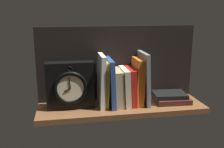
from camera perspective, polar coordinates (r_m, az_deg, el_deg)
ground_plane at (r=126.43cm, az=2.09°, el=-7.33°), size 78.60×22.51×2.50cm
back_panel at (r=130.86cm, az=1.16°, el=2.36°), size 78.60×1.20×36.64cm
book_white_catcher at (r=122.15cm, az=-2.35°, el=-1.45°), size 2.81×14.48×24.47cm
book_yellow_seinlanguage at (r=122.86cm, az=-1.35°, el=-2.07°), size 2.63×12.16×21.51cm
book_blue_modern at (r=123.09cm, az=-0.35°, el=-1.82°), size 2.86×16.71×22.38cm
book_tan_shortstories at (r=124.43cm, az=1.16°, el=-2.91°), size 4.80×14.28×17.23cm
book_cream_twain at (r=125.10cm, az=2.77°, el=-2.72°), size 3.48×15.07×17.65cm
book_red_requiem at (r=125.77cm, az=4.06°, el=-2.64°), size 3.41×14.33×17.69cm
book_orange_pandolfini at (r=126.03cm, az=5.60°, el=-1.59°), size 4.50×13.03×22.11cm
book_gray_chess at (r=126.51cm, az=6.94°, el=-0.88°), size 3.01×15.64×24.96cm
framed_clock at (r=120.66cm, az=-9.04°, el=-2.53°), size 21.62×7.57×21.62cm
book_stack_side at (r=133.38cm, az=12.60°, el=-4.96°), size 17.87×14.34×4.54cm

